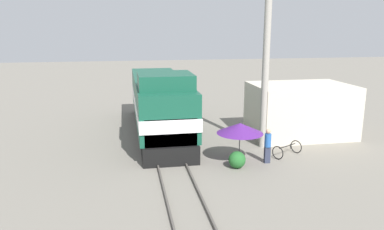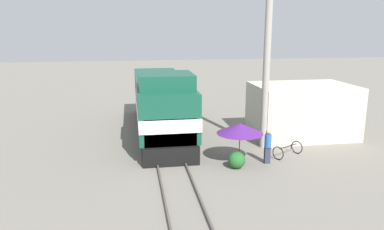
{
  "view_description": "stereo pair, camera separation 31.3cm",
  "coord_description": "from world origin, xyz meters",
  "px_view_note": "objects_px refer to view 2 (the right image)",
  "views": [
    {
      "loc": [
        -2.18,
        -19.42,
        6.93
      ],
      "look_at": [
        1.2,
        -0.71,
        2.43
      ],
      "focal_mm": 35.0,
      "sensor_mm": 36.0,
      "label": 1
    },
    {
      "loc": [
        -1.87,
        -19.47,
        6.93
      ],
      "look_at": [
        1.2,
        -0.71,
        2.43
      ],
      "focal_mm": 35.0,
      "sensor_mm": 36.0,
      "label": 2
    }
  ],
  "objects_px": {
    "locomotive": "(161,105)",
    "utility_pole": "(268,45)",
    "person_bystander": "(268,145)",
    "bicycle": "(288,150)",
    "vendor_umbrella": "(240,128)",
    "billboard_sign": "(267,93)"
  },
  "relations": [
    {
      "from": "person_bystander",
      "to": "bicycle",
      "type": "relative_size",
      "value": 1.0
    },
    {
      "from": "vendor_umbrella",
      "to": "person_bystander",
      "type": "height_order",
      "value": "vendor_umbrella"
    },
    {
      "from": "locomotive",
      "to": "bicycle",
      "type": "distance_m",
      "value": 8.75
    },
    {
      "from": "utility_pole",
      "to": "vendor_umbrella",
      "type": "height_order",
      "value": "utility_pole"
    },
    {
      "from": "locomotive",
      "to": "bicycle",
      "type": "height_order",
      "value": "locomotive"
    },
    {
      "from": "vendor_umbrella",
      "to": "utility_pole",
      "type": "bearing_deg",
      "value": 46.16
    },
    {
      "from": "locomotive",
      "to": "utility_pole",
      "type": "distance_m",
      "value": 7.97
    },
    {
      "from": "utility_pole",
      "to": "person_bystander",
      "type": "height_order",
      "value": "utility_pole"
    },
    {
      "from": "billboard_sign",
      "to": "bicycle",
      "type": "distance_m",
      "value": 6.07
    },
    {
      "from": "utility_pole",
      "to": "billboard_sign",
      "type": "distance_m",
      "value": 5.36
    },
    {
      "from": "locomotive",
      "to": "billboard_sign",
      "type": "xyz_separation_m",
      "value": [
        7.24,
        -0.11,
        0.57
      ]
    },
    {
      "from": "billboard_sign",
      "to": "person_bystander",
      "type": "bearing_deg",
      "value": -109.6
    },
    {
      "from": "person_bystander",
      "to": "bicycle",
      "type": "height_order",
      "value": "person_bystander"
    },
    {
      "from": "utility_pole",
      "to": "vendor_umbrella",
      "type": "xyz_separation_m",
      "value": [
        -2.1,
        -2.19,
        -4.11
      ]
    },
    {
      "from": "bicycle",
      "to": "locomotive",
      "type": "bearing_deg",
      "value": 19.16
    },
    {
      "from": "locomotive",
      "to": "billboard_sign",
      "type": "distance_m",
      "value": 7.26
    },
    {
      "from": "utility_pole",
      "to": "bicycle",
      "type": "relative_size",
      "value": 6.41
    },
    {
      "from": "billboard_sign",
      "to": "person_bystander",
      "type": "distance_m",
      "value": 6.98
    },
    {
      "from": "locomotive",
      "to": "person_bystander",
      "type": "xyz_separation_m",
      "value": [
        4.95,
        -6.53,
        -0.93
      ]
    },
    {
      "from": "utility_pole",
      "to": "bicycle",
      "type": "height_order",
      "value": "utility_pole"
    },
    {
      "from": "vendor_umbrella",
      "to": "bicycle",
      "type": "bearing_deg",
      "value": 7.63
    },
    {
      "from": "locomotive",
      "to": "person_bystander",
      "type": "distance_m",
      "value": 8.25
    }
  ]
}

